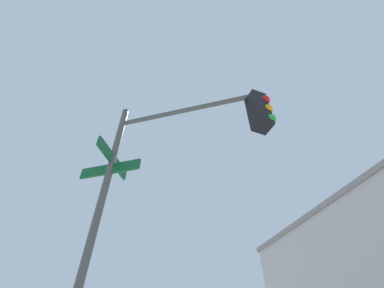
% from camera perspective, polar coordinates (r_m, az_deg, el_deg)
% --- Properties ---
extents(traffic_signal_near, '(2.17, 2.76, 6.00)m').
position_cam_1_polar(traffic_signal_near, '(4.21, -3.58, -4.97)').
color(traffic_signal_near, '#474C47').
rests_on(traffic_signal_near, ground_plane).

